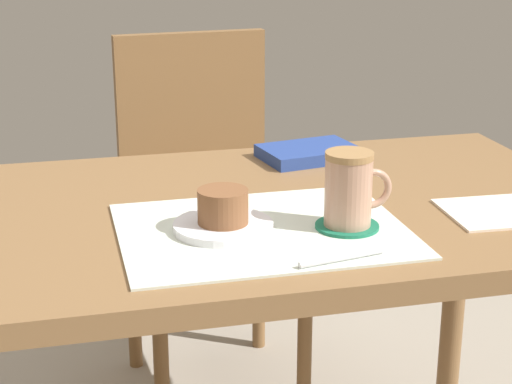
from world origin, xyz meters
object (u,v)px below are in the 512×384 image
object	(u,v)px
wooden_chair	(205,201)
coffee_mug	(350,189)
pastry	(220,207)
small_book	(309,153)
pastry_plate	(221,227)
dining_table	(210,255)

from	to	relation	value
wooden_chair	coffee_mug	world-z (taller)	wooden_chair
pastry	small_book	size ratio (longest dim) A/B	0.42
wooden_chair	pastry_plate	distance (m)	0.88
wooden_chair	small_book	bearing A→B (deg)	99.73
wooden_chair	dining_table	bearing A→B (deg)	76.01
pastry_plate	pastry	size ratio (longest dim) A/B	1.98
pastry	coffee_mug	xyz separation A→B (m)	(0.19, -0.03, 0.02)
pastry_plate	pastry	world-z (taller)	pastry
small_book	wooden_chair	bearing A→B (deg)	93.92
pastry	small_book	world-z (taller)	pastry
dining_table	small_book	world-z (taller)	small_book
pastry_plate	coffee_mug	world-z (taller)	coffee_mug
dining_table	wooden_chair	distance (m)	0.75
small_book	dining_table	bearing A→B (deg)	-145.72
dining_table	pastry	size ratio (longest dim) A/B	17.32
dining_table	pastry	xyz separation A→B (m)	(-0.00, -0.11, 0.12)
coffee_mug	small_book	xyz separation A→B (m)	(0.06, 0.38, -0.05)
wooden_chair	coffee_mug	bearing A→B (deg)	89.93
dining_table	pastry	bearing A→B (deg)	-92.02
wooden_chair	pastry	world-z (taller)	wooden_chair
small_book	pastry	bearing A→B (deg)	-135.35
wooden_chair	small_book	distance (m)	0.56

